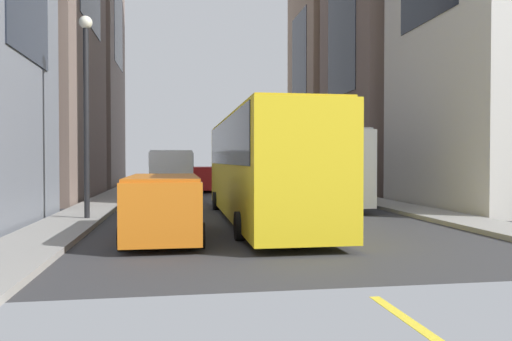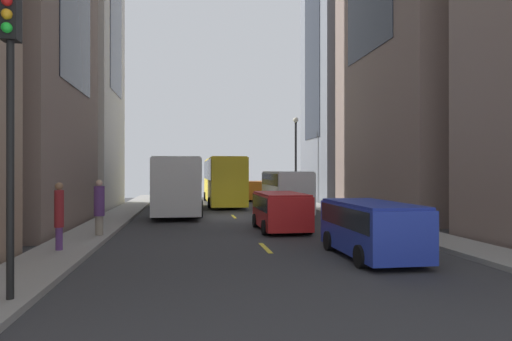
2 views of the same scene
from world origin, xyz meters
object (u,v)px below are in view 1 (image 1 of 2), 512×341
Objects in this scene: pedestrian_walking_far at (299,170)px; car_orange_0 at (163,202)px; city_bus_white at (303,162)px; car_red_2 at (201,177)px; delivery_van_white at (172,171)px; traffic_light_near_corner at (278,137)px; car_blue_1 at (179,174)px; pedestrian_crossing_mid at (302,172)px; streetcar_yellow at (260,160)px.

car_orange_0 is at bearing -62.49° from pedestrian_walking_far.
city_bus_white reaches higher than car_red_2.
delivery_van_white is 19.62m from traffic_light_near_corner.
car_orange_0 is 1.07× the size of car_blue_1.
car_orange_0 is at bearing -42.64° from pedestrian_crossing_mid.
car_red_2 is 12.80m from traffic_light_near_corner.
car_blue_1 is (-0.50, -26.47, -0.02)m from car_orange_0.
car_orange_0 is 2.24× the size of pedestrian_walking_far.
traffic_light_near_corner reaches higher than car_red_2.
city_bus_white is 2.79× the size of car_blue_1.
delivery_van_white is 2.68× the size of pedestrian_walking_far.
pedestrian_walking_far is at bearing -111.81° from car_orange_0.
pedestrian_crossing_mid is at bearing 150.07° from car_blue_1.
pedestrian_crossing_mid is (-9.28, -21.41, 0.25)m from car_orange_0.
car_red_2 is at bearing -104.48° from delivery_van_white.
car_orange_0 is 20.20m from car_red_2.
car_orange_0 is 1.12× the size of car_red_2.
streetcar_yellow is at bearing -58.27° from pedestrian_walking_far.
city_bus_white reaches higher than pedestrian_walking_far.
delivery_van_white is 13.54m from car_blue_1.
pedestrian_crossing_mid is (-7.35, -1.31, 0.28)m from car_red_2.
city_bus_white is at bearing 115.45° from car_red_2.
pedestrian_crossing_mid is 1.01× the size of pedestrian_walking_far.
delivery_van_white is at bearing -80.59° from pedestrian_walking_far.
car_orange_0 is 23.34m from pedestrian_crossing_mid.
car_red_2 is (4.59, -9.64, -1.04)m from city_bus_white.
delivery_van_white is at bearing 75.52° from car_red_2.
city_bus_white is 10.73m from car_red_2.
car_blue_1 is at bearing -83.24° from streetcar_yellow.
traffic_light_near_corner is (-2.74, -19.62, 2.19)m from city_bus_white.
car_blue_1 is 0.75× the size of traffic_light_near_corner.
city_bus_white is 2.60× the size of car_orange_0.
delivery_van_white is 15.24m from pedestrian_walking_far.
delivery_van_white is 1.20× the size of car_orange_0.
streetcar_yellow is 2.33× the size of delivery_van_white.
pedestrian_walking_far reaches higher than car_orange_0.
traffic_light_near_corner is at bearing -102.92° from streetcar_yellow.
car_red_2 is at bearing -64.55° from city_bus_white.
pedestrian_walking_far is at bearing -107.59° from streetcar_yellow.
streetcar_yellow is at bearing -131.33° from car_orange_0.
streetcar_yellow is (3.32, 6.81, 0.12)m from city_bus_white.
pedestrian_crossing_mid reaches higher than pedestrian_walking_far.
pedestrian_crossing_mid is at bearing -137.38° from delivery_van_white.
car_red_2 is 7.47m from pedestrian_crossing_mid.
pedestrian_walking_far is 6.20m from traffic_light_near_corner.
car_blue_1 is 1.04× the size of car_red_2.
pedestrian_walking_far is (-3.34, -14.18, -0.72)m from city_bus_white.
car_red_2 is at bearing -100.92° from pedestrian_walking_far.
car_blue_1 is at bearing -91.08° from car_orange_0.
streetcar_yellow is 3.11× the size of car_red_2.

